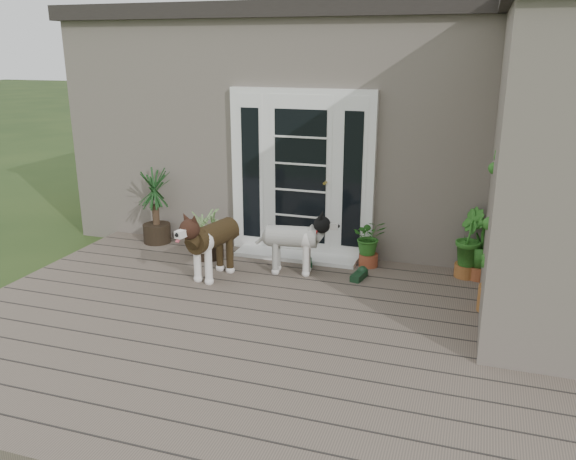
% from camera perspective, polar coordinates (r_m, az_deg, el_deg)
% --- Properties ---
extents(deck, '(6.20, 4.60, 0.12)m').
position_cam_1_polar(deck, '(5.91, -3.23, -9.76)').
color(deck, '#6B5B4C').
rests_on(deck, ground).
extents(house_main, '(7.40, 4.00, 3.10)m').
position_cam_1_polar(house_main, '(9.42, 6.20, 9.91)').
color(house_main, '#665E54').
rests_on(house_main, ground).
extents(roof_main, '(7.60, 4.20, 0.20)m').
position_cam_1_polar(roof_main, '(9.35, 6.55, 19.98)').
color(roof_main, '#2D2826').
rests_on(roof_main, house_main).
extents(door_unit, '(1.90, 0.14, 2.15)m').
position_cam_1_polar(door_unit, '(7.57, 1.30, 5.47)').
color(door_unit, white).
rests_on(door_unit, deck).
extents(door_step, '(1.60, 0.40, 0.05)m').
position_cam_1_polar(door_step, '(7.67, 0.81, -2.52)').
color(door_step, white).
rests_on(door_step, deck).
extents(brindle_dog, '(0.58, 0.98, 0.76)m').
position_cam_1_polar(brindle_dog, '(6.97, -7.28, -1.64)').
color(brindle_dog, '#3B2B15').
rests_on(brindle_dog, deck).
extents(white_dog, '(0.86, 0.46, 0.68)m').
position_cam_1_polar(white_dog, '(7.05, 0.39, -1.60)').
color(white_dog, silver).
rests_on(white_dog, deck).
extents(spider_plant, '(0.88, 0.88, 0.71)m').
position_cam_1_polar(spider_plant, '(7.65, -7.82, -0.14)').
color(spider_plant, '#9AAB69').
rests_on(spider_plant, deck).
extents(yucca, '(0.91, 0.91, 1.04)m').
position_cam_1_polar(yucca, '(8.34, -12.79, 2.25)').
color(yucca, black).
rests_on(yucca, deck).
extents(herb_a, '(0.52, 0.52, 0.53)m').
position_cam_1_polar(herb_a, '(7.37, 7.88, -1.56)').
color(herb_a, '#1D5D1A').
rests_on(herb_a, deck).
extents(herb_b, '(0.45, 0.45, 0.62)m').
position_cam_1_polar(herb_b, '(7.26, 17.05, -2.08)').
color(herb_b, '#265A19').
rests_on(herb_b, deck).
extents(herb_c, '(0.50, 0.50, 0.64)m').
position_cam_1_polar(herb_c, '(7.26, 18.29, -2.13)').
color(herb_c, '#224C15').
rests_on(herb_c, deck).
extents(sapling, '(0.66, 0.66, 1.91)m').
position_cam_1_polar(sapling, '(6.20, 20.28, 0.60)').
color(sapling, '#2C5E1A').
rests_on(sapling, deck).
extents(clog_left, '(0.21, 0.30, 0.08)m').
position_cam_1_polar(clog_left, '(7.40, 1.96, -3.15)').
color(clog_left, '#163820').
rests_on(clog_left, deck).
extents(clog_right, '(0.22, 0.37, 0.10)m').
position_cam_1_polar(clog_right, '(7.01, 6.93, -4.35)').
color(clog_right, black).
rests_on(clog_right, deck).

